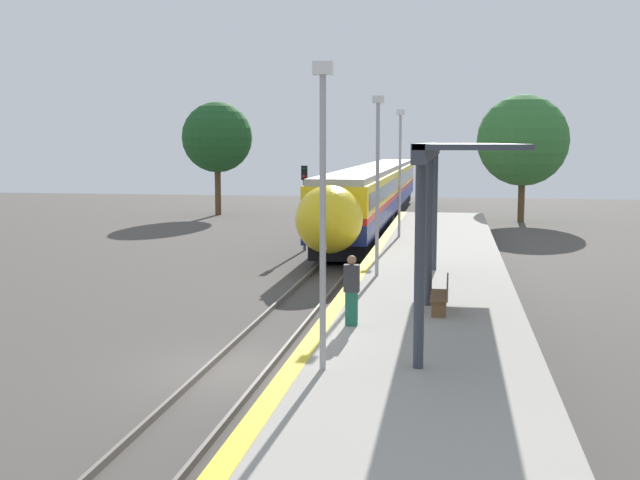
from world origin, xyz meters
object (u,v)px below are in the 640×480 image
at_px(platform_bench, 443,294).
at_px(person_waiting, 352,289).
at_px(train, 375,192).
at_px(lamppost_mid, 378,174).
at_px(lamppost_near, 323,198).
at_px(lamppost_far, 400,165).
at_px(railway_signal, 304,199).

xyz_separation_m(platform_bench, person_waiting, (-2.10, -1.84, 0.39)).
height_order(train, lamppost_mid, lamppost_mid).
distance_m(lamppost_near, lamppost_far, 21.91).
height_order(railway_signal, lamppost_near, lamppost_near).
relative_size(lamppost_near, lamppost_mid, 1.00).
bearing_deg(railway_signal, lamppost_mid, -69.54).
xyz_separation_m(person_waiting, lamppost_mid, (-0.08, 7.23, 2.40)).
bearing_deg(person_waiting, train, 94.52).
relative_size(train, lamppost_mid, 7.24).
height_order(lamppost_near, lamppost_mid, same).
xyz_separation_m(train, person_waiting, (2.54, -32.20, -0.30)).
height_order(person_waiting, railway_signal, railway_signal).
bearing_deg(lamppost_far, lamppost_near, -90.00).
height_order(platform_bench, lamppost_near, lamppost_near).
bearing_deg(platform_bench, lamppost_mid, 112.03).
bearing_deg(lamppost_far, person_waiting, -89.74).
relative_size(lamppost_mid, lamppost_far, 1.00).
relative_size(person_waiting, lamppost_near, 0.29).
xyz_separation_m(person_waiting, railway_signal, (-4.81, 19.91, 0.70)).
bearing_deg(railway_signal, lamppost_near, -78.68).
xyz_separation_m(railway_signal, lamppost_far, (4.73, -1.73, 1.70)).
bearing_deg(platform_bench, lamppost_far, 97.60).
distance_m(person_waiting, lamppost_far, 18.34).
bearing_deg(person_waiting, platform_bench, 41.35).
height_order(railway_signal, lamppost_mid, lamppost_mid).
bearing_deg(person_waiting, lamppost_near, -91.28).
bearing_deg(lamppost_near, train, 93.92).
bearing_deg(lamppost_far, railway_signal, 159.91).
relative_size(platform_bench, lamppost_near, 0.29).
distance_m(lamppost_mid, lamppost_far, 10.95).
height_order(person_waiting, lamppost_mid, lamppost_mid).
height_order(lamppost_near, lamppost_far, same).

